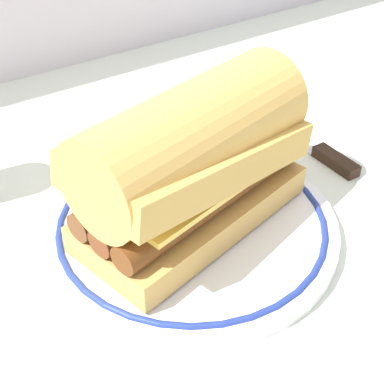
% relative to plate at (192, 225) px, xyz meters
% --- Properties ---
extents(ground_plane, '(1.50, 1.50, 0.00)m').
position_rel_plate_xyz_m(ground_plane, '(-0.02, -0.03, -0.01)').
color(ground_plane, silver).
extents(plate, '(0.26, 0.26, 0.01)m').
position_rel_plate_xyz_m(plate, '(0.00, 0.00, 0.00)').
color(plate, white).
rests_on(plate, ground_plane).
extents(sausage_sandwich, '(0.22, 0.14, 0.13)m').
position_rel_plate_xyz_m(sausage_sandwich, '(0.00, 0.00, 0.07)').
color(sausage_sandwich, '#D8A554').
rests_on(sausage_sandwich, plate).
extents(butter_knife, '(0.02, 0.15, 0.01)m').
position_rel_plate_xyz_m(butter_knife, '(0.18, 0.03, -0.00)').
color(butter_knife, silver).
rests_on(butter_knife, ground_plane).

